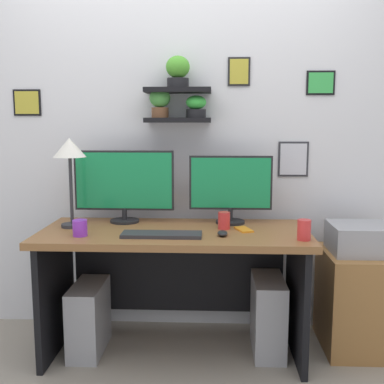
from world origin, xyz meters
TOP-DOWN VIEW (x-y plane):
  - ground_plane at (0.00, 0.00)m, footprint 8.00×8.00m
  - back_wall_assembly at (0.00, 0.44)m, footprint 4.40×0.24m
  - desk at (0.00, 0.05)m, footprint 1.55×0.68m
  - monitor_left at (-0.33, 0.22)m, footprint 0.62×0.18m
  - monitor_right at (0.33, 0.22)m, footprint 0.51×0.18m
  - keyboard at (-0.06, -0.15)m, footprint 0.44×0.14m
  - computer_mouse at (0.28, -0.13)m, footprint 0.06×0.09m
  - desk_lamp at (-0.62, 0.06)m, footprint 0.19×0.19m
  - cell_phone at (0.40, 0.02)m, footprint 0.11×0.16m
  - coffee_mug at (-0.51, -0.16)m, footprint 0.08×0.08m
  - pen_cup at (0.29, 0.05)m, footprint 0.07×0.07m
  - water_cup at (0.71, -0.20)m, footprint 0.07×0.07m
  - drawer_cabinet at (1.12, 0.12)m, footprint 0.44×0.50m
  - printer at (1.12, 0.12)m, footprint 0.38×0.34m
  - computer_tower_left at (-0.52, -0.01)m, footprint 0.18×0.40m
  - computer_tower_right at (0.56, 0.04)m, footprint 0.18×0.40m

SIDE VIEW (x-z plane):
  - ground_plane at x=0.00m, z-range 0.00..0.00m
  - computer_tower_left at x=-0.52m, z-range 0.00..0.41m
  - computer_tower_right at x=0.56m, z-range 0.00..0.45m
  - drawer_cabinet at x=1.12m, z-range 0.00..0.60m
  - desk at x=0.00m, z-range 0.16..0.91m
  - printer at x=1.12m, z-range 0.60..0.77m
  - cell_phone at x=0.40m, z-range 0.75..0.76m
  - keyboard at x=-0.06m, z-range 0.75..0.77m
  - computer_mouse at x=0.28m, z-range 0.75..0.78m
  - coffee_mug at x=-0.51m, z-range 0.75..0.84m
  - pen_cup at x=0.29m, z-range 0.75..0.85m
  - water_cup at x=0.71m, z-range 0.75..0.86m
  - monitor_right at x=0.33m, z-range 0.77..1.18m
  - monitor_left at x=-0.33m, z-range 0.77..1.22m
  - desk_lamp at x=-0.62m, z-range 0.92..1.45m
  - back_wall_assembly at x=0.00m, z-range 0.01..2.71m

